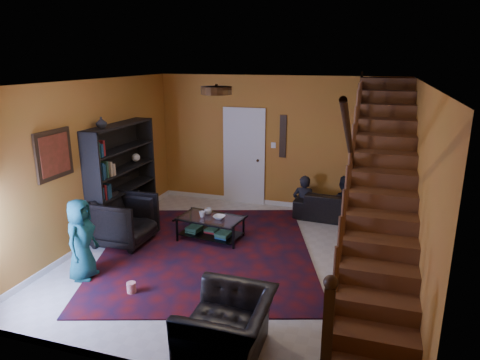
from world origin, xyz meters
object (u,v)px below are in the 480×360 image
Objects in this scene: bookshelf at (123,180)px; sofa at (343,207)px; armchair_left at (124,220)px; coffee_table at (211,227)px; armchair_right at (227,328)px.

sofa is at bearing 23.53° from bookshelf.
sofa is (3.90, 1.70, -0.69)m from bookshelf.
bookshelf reaches higher than armchair_left.
armchair_left reaches higher than coffee_table.
bookshelf is at bearing 30.43° from armchair_left.
bookshelf is 1.88m from coffee_table.
armchair_right reaches higher than coffee_table.
sofa is at bearing 38.20° from coffee_table.
armchair_left is (0.35, -0.61, -0.53)m from bookshelf.
armchair_left is 0.90× the size of armchair_right.
sofa is 1.79× the size of armchair_right.
armchair_left is at bearing -130.40° from armchair_right.
armchair_right is at bearing -129.72° from armchair_left.
bookshelf is 4.31m from sofa.
armchair_left is at bearing 36.61° from sofa.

